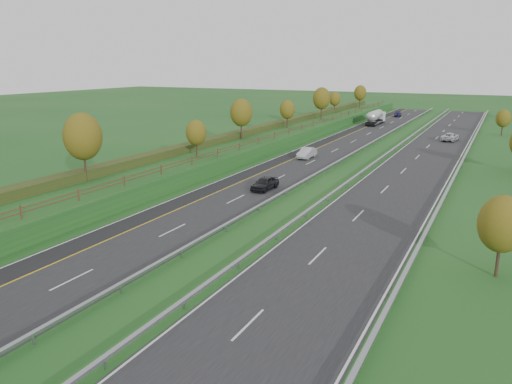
% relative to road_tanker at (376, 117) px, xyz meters
% --- Properties ---
extents(ground, '(400.00, 400.00, 0.00)m').
position_rel_road_tanker_xyz_m(ground, '(9.59, -57.71, -1.86)').
color(ground, '#1C4D1B').
rests_on(ground, ground).
extents(near_carriageway, '(10.50, 200.00, 0.04)m').
position_rel_road_tanker_xyz_m(near_carriageway, '(1.59, -52.71, -1.84)').
color(near_carriageway, black).
rests_on(near_carriageway, ground).
extents(far_carriageway, '(10.50, 200.00, 0.04)m').
position_rel_road_tanker_xyz_m(far_carriageway, '(18.09, -52.71, -1.84)').
color(far_carriageway, black).
rests_on(far_carriageway, ground).
extents(hard_shoulder, '(3.00, 200.00, 0.04)m').
position_rel_road_tanker_xyz_m(hard_shoulder, '(-2.16, -52.71, -1.84)').
color(hard_shoulder, black).
rests_on(hard_shoulder, ground).
extents(lane_markings, '(26.75, 200.00, 0.01)m').
position_rel_road_tanker_xyz_m(lane_markings, '(7.99, -52.83, -1.81)').
color(lane_markings, silver).
rests_on(lane_markings, near_carriageway).
extents(embankment_left, '(12.00, 200.00, 2.00)m').
position_rel_road_tanker_xyz_m(embankment_left, '(-11.41, -52.71, -0.86)').
color(embankment_left, '#1C4D1B').
rests_on(embankment_left, ground).
extents(hedge_left, '(2.20, 180.00, 1.10)m').
position_rel_road_tanker_xyz_m(hedge_left, '(-13.41, -52.71, 0.69)').
color(hedge_left, '#283716').
rests_on(hedge_left, embankment_left).
extents(fence_left, '(0.12, 189.06, 1.20)m').
position_rel_road_tanker_xyz_m(fence_left, '(-6.91, -53.12, 0.87)').
color(fence_left, '#422B19').
rests_on(fence_left, embankment_left).
extents(median_barrier_near, '(0.32, 200.00, 0.71)m').
position_rel_road_tanker_xyz_m(median_barrier_near, '(7.29, -52.71, -1.25)').
color(median_barrier_near, gray).
rests_on(median_barrier_near, ground).
extents(median_barrier_far, '(0.32, 200.00, 0.71)m').
position_rel_road_tanker_xyz_m(median_barrier_far, '(12.39, -52.71, -1.25)').
color(median_barrier_far, gray).
rests_on(median_barrier_far, ground).
extents(outer_barrier_far, '(0.32, 200.00, 0.71)m').
position_rel_road_tanker_xyz_m(outer_barrier_far, '(23.89, -52.71, -1.25)').
color(outer_barrier_far, gray).
rests_on(outer_barrier_far, ground).
extents(trees_left, '(6.64, 164.30, 7.66)m').
position_rel_road_tanker_xyz_m(trees_left, '(-11.05, -56.08, 4.51)').
color(trees_left, '#2D2116').
rests_on(trees_left, embankment_left).
extents(road_tanker, '(2.40, 11.22, 3.46)m').
position_rel_road_tanker_xyz_m(road_tanker, '(0.00, 0.00, 0.00)').
color(road_tanker, silver).
rests_on(road_tanker, near_carriageway).
extents(car_dark_near, '(2.16, 4.75, 1.58)m').
position_rel_road_tanker_xyz_m(car_dark_near, '(3.90, -72.33, -1.03)').
color(car_dark_near, black).
rests_on(car_dark_near, near_carriageway).
extents(car_silver_mid, '(1.81, 5.02, 1.65)m').
position_rel_road_tanker_xyz_m(car_silver_mid, '(0.97, -50.52, -1.00)').
color(car_silver_mid, '#B2B2B7').
rests_on(car_silver_mid, near_carriageway).
extents(car_small_far, '(2.45, 4.77, 1.32)m').
position_rel_road_tanker_xyz_m(car_small_far, '(1.32, 21.26, -1.16)').
color(car_small_far, '#18143F').
rests_on(car_small_far, near_carriageway).
extents(car_oncoming, '(3.16, 5.91, 1.58)m').
position_rel_road_tanker_xyz_m(car_oncoming, '(19.64, -20.72, -1.03)').
color(car_oncoming, silver).
rests_on(car_oncoming, far_carriageway).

